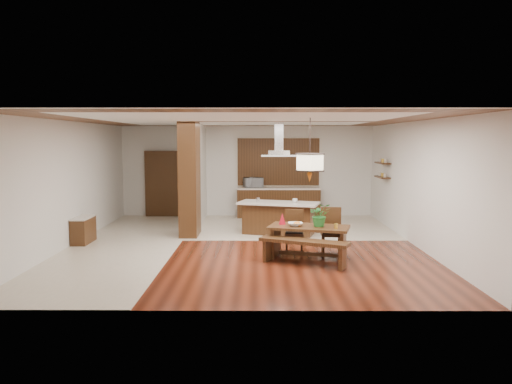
{
  "coord_description": "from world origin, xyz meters",
  "views": [
    {
      "loc": [
        0.33,
        -11.47,
        2.46
      ],
      "look_at": [
        0.3,
        0.0,
        1.25
      ],
      "focal_mm": 35.0,
      "sensor_mm": 36.0,
      "label": 1
    }
  ],
  "objects_px": {
    "dining_chair_right": "(332,231)",
    "range_hood": "(279,139)",
    "dining_bench": "(304,252)",
    "fruit_bowl": "(295,224)",
    "dining_chair_left": "(294,231)",
    "kitchen_island": "(278,218)",
    "dining_table": "(309,235)",
    "pendant_lantern": "(310,150)",
    "foliage_plant": "(320,215)",
    "island_cup": "(295,200)",
    "microwave": "(253,183)",
    "hallway_console": "(83,230)"
  },
  "relations": [
    {
      "from": "dining_table",
      "to": "fruit_bowl",
      "type": "relative_size",
      "value": 5.84
    },
    {
      "from": "microwave",
      "to": "pendant_lantern",
      "type": "bearing_deg",
      "value": -97.68
    },
    {
      "from": "dining_chair_left",
      "to": "microwave",
      "type": "relative_size",
      "value": 1.64
    },
    {
      "from": "dining_table",
      "to": "pendant_lantern",
      "type": "height_order",
      "value": "pendant_lantern"
    },
    {
      "from": "dining_chair_left",
      "to": "kitchen_island",
      "type": "xyz_separation_m",
      "value": [
        -0.26,
        2.04,
        -0.03
      ]
    },
    {
      "from": "pendant_lantern",
      "to": "island_cup",
      "type": "bearing_deg",
      "value": 92.33
    },
    {
      "from": "kitchen_island",
      "to": "island_cup",
      "type": "height_order",
      "value": "island_cup"
    },
    {
      "from": "fruit_bowl",
      "to": "dining_chair_right",
      "type": "bearing_deg",
      "value": 25.1
    },
    {
      "from": "dining_bench",
      "to": "fruit_bowl",
      "type": "height_order",
      "value": "fruit_bowl"
    },
    {
      "from": "dining_chair_left",
      "to": "dining_chair_right",
      "type": "relative_size",
      "value": 0.92
    },
    {
      "from": "dining_chair_left",
      "to": "pendant_lantern",
      "type": "distance_m",
      "value": 1.9
    },
    {
      "from": "dining_chair_left",
      "to": "fruit_bowl",
      "type": "relative_size",
      "value": 3.02
    },
    {
      "from": "dining_chair_right",
      "to": "fruit_bowl",
      "type": "height_order",
      "value": "dining_chair_right"
    },
    {
      "from": "dining_table",
      "to": "dining_chair_right",
      "type": "bearing_deg",
      "value": 35.33
    },
    {
      "from": "dining_table",
      "to": "microwave",
      "type": "height_order",
      "value": "microwave"
    },
    {
      "from": "range_hood",
      "to": "dining_bench",
      "type": "bearing_deg",
      "value": -83.46
    },
    {
      "from": "dining_chair_left",
      "to": "foliage_plant",
      "type": "distance_m",
      "value": 0.92
    },
    {
      "from": "hallway_console",
      "to": "pendant_lantern",
      "type": "xyz_separation_m",
      "value": [
        5.21,
        -1.49,
        1.93
      ]
    },
    {
      "from": "fruit_bowl",
      "to": "island_cup",
      "type": "xyz_separation_m",
      "value": [
        0.18,
        2.56,
        0.18
      ]
    },
    {
      "from": "dining_chair_right",
      "to": "range_hood",
      "type": "xyz_separation_m",
      "value": [
        -1.05,
        2.26,
        1.97
      ]
    },
    {
      "from": "foliage_plant",
      "to": "fruit_bowl",
      "type": "height_order",
      "value": "foliage_plant"
    },
    {
      "from": "dining_table",
      "to": "foliage_plant",
      "type": "height_order",
      "value": "foliage_plant"
    },
    {
      "from": "range_hood",
      "to": "hallway_console",
      "type": "bearing_deg",
      "value": -166.34
    },
    {
      "from": "kitchen_island",
      "to": "fruit_bowl",
      "type": "bearing_deg",
      "value": -69.0
    },
    {
      "from": "range_hood",
      "to": "island_cup",
      "type": "xyz_separation_m",
      "value": [
        0.42,
        -0.08,
        -1.57
      ]
    },
    {
      "from": "dining_chair_left",
      "to": "microwave",
      "type": "xyz_separation_m",
      "value": [
        -0.94,
        4.9,
        0.64
      ]
    },
    {
      "from": "fruit_bowl",
      "to": "kitchen_island",
      "type": "bearing_deg",
      "value": 95.16
    },
    {
      "from": "dining_bench",
      "to": "dining_chair_left",
      "type": "bearing_deg",
      "value": 95.18
    },
    {
      "from": "pendant_lantern",
      "to": "hallway_console",
      "type": "bearing_deg",
      "value": 164.02
    },
    {
      "from": "fruit_bowl",
      "to": "dining_bench",
      "type": "bearing_deg",
      "value": -77.02
    },
    {
      "from": "hallway_console",
      "to": "dining_bench",
      "type": "height_order",
      "value": "hallway_console"
    },
    {
      "from": "foliage_plant",
      "to": "kitchen_island",
      "type": "height_order",
      "value": "foliage_plant"
    },
    {
      "from": "pendant_lantern",
      "to": "island_cup",
      "type": "height_order",
      "value": "pendant_lantern"
    },
    {
      "from": "kitchen_island",
      "to": "foliage_plant",
      "type": "bearing_deg",
      "value": -58.71
    },
    {
      "from": "fruit_bowl",
      "to": "foliage_plant",
      "type": "bearing_deg",
      "value": -4.55
    },
    {
      "from": "dining_bench",
      "to": "dining_chair_left",
      "type": "relative_size",
      "value": 1.94
    },
    {
      "from": "island_cup",
      "to": "hallway_console",
      "type": "bearing_deg",
      "value": -168.27
    },
    {
      "from": "dining_chair_left",
      "to": "range_hood",
      "type": "relative_size",
      "value": 1.02
    },
    {
      "from": "dining_bench",
      "to": "foliage_plant",
      "type": "bearing_deg",
      "value": 54.32
    },
    {
      "from": "foliage_plant",
      "to": "island_cup",
      "type": "relative_size",
      "value": 3.7
    },
    {
      "from": "dining_chair_right",
      "to": "kitchen_island",
      "type": "height_order",
      "value": "dining_chair_right"
    },
    {
      "from": "pendant_lantern",
      "to": "microwave",
      "type": "xyz_separation_m",
      "value": [
        -1.2,
        5.48,
        -1.14
      ]
    },
    {
      "from": "island_cup",
      "to": "range_hood",
      "type": "bearing_deg",
      "value": 169.25
    },
    {
      "from": "dining_bench",
      "to": "kitchen_island",
      "type": "distance_m",
      "value": 3.22
    },
    {
      "from": "dining_table",
      "to": "fruit_bowl",
      "type": "distance_m",
      "value": 0.36
    },
    {
      "from": "foliage_plant",
      "to": "fruit_bowl",
      "type": "relative_size",
      "value": 1.58
    },
    {
      "from": "hallway_console",
      "to": "pendant_lantern",
      "type": "height_order",
      "value": "pendant_lantern"
    },
    {
      "from": "dining_bench",
      "to": "microwave",
      "type": "relative_size",
      "value": 3.18
    },
    {
      "from": "dining_table",
      "to": "microwave",
      "type": "relative_size",
      "value": 3.18
    },
    {
      "from": "pendant_lantern",
      "to": "range_hood",
      "type": "bearing_deg",
      "value": 101.23
    }
  ]
}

